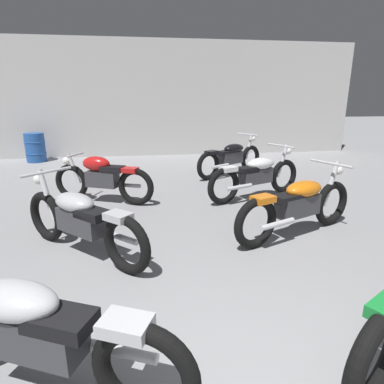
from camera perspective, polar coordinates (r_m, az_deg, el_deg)
back_wall at (r=10.86m, az=-5.11°, el=16.01°), size 12.74×0.24×3.60m
motorcycle_left_row_0 at (r=2.41m, az=-26.55°, el=-21.00°), size 2.03×1.06×0.97m
motorcycle_left_row_1 at (r=4.07m, az=-19.07°, el=-4.63°), size 1.66×1.57×0.97m
motorcycle_left_row_2 at (r=6.04m, az=-15.63°, el=2.44°), size 1.85×0.88×0.88m
motorcycle_right_row_1 at (r=4.63m, az=18.27°, el=-2.06°), size 2.04×1.04×0.97m
motorcycle_right_row_2 at (r=6.20m, az=11.31°, el=3.01°), size 2.04×1.03×0.97m
motorcycle_right_row_3 at (r=7.99m, az=6.92°, el=6.15°), size 1.90×1.25×0.97m
oil_drum at (r=10.73m, az=-25.94°, el=7.08°), size 0.59×0.59×0.85m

